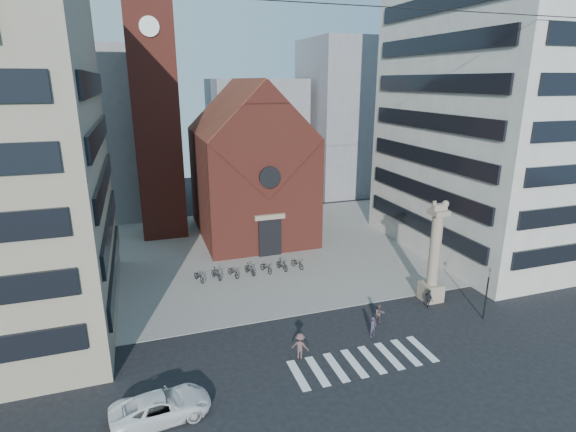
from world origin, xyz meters
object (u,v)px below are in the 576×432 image
(lion_column, at_px, (434,262))
(pedestrian_2, at_px, (429,299))
(pedestrian_0, at_px, (373,327))
(pedestrian_1, at_px, (379,314))
(white_car, at_px, (161,407))
(traffic_light, at_px, (487,292))
(scooter_0, at_px, (199,276))

(lion_column, height_order, pedestrian_2, lion_column)
(pedestrian_0, height_order, pedestrian_1, pedestrian_1)
(white_car, bearing_deg, lion_column, -78.80)
(lion_column, relative_size, traffic_light, 2.02)
(pedestrian_0, relative_size, pedestrian_1, 0.95)
(pedestrian_1, bearing_deg, pedestrian_0, -125.24)
(lion_column, bearing_deg, pedestrian_2, -131.72)
(pedestrian_2, bearing_deg, pedestrian_1, 98.87)
(lion_column, xyz_separation_m, traffic_light, (1.99, -4.00, -1.17))
(pedestrian_2, bearing_deg, pedestrian_0, 109.07)
(pedestrian_1, bearing_deg, lion_column, 25.89)
(pedestrian_1, xyz_separation_m, pedestrian_2, (5.03, 0.89, -0.00))
(white_car, xyz_separation_m, pedestrian_2, (21.35, 6.00, 0.06))
(lion_column, xyz_separation_m, scooter_0, (-18.02, 9.77, -2.91))
(traffic_light, distance_m, pedestrian_0, 9.51)
(pedestrian_2, bearing_deg, white_car, 104.52)
(traffic_light, xyz_separation_m, pedestrian_0, (-9.37, 0.52, -1.52))
(pedestrian_0, bearing_deg, white_car, 174.42)
(pedestrian_2, bearing_deg, lion_column, -42.91)
(pedestrian_2, height_order, scooter_0, pedestrian_2)
(white_car, bearing_deg, pedestrian_0, -82.80)
(traffic_light, bearing_deg, scooter_0, 145.46)
(white_car, height_order, pedestrian_0, pedestrian_0)
(traffic_light, relative_size, scooter_0, 2.28)
(white_car, bearing_deg, scooter_0, -20.89)
(pedestrian_0, xyz_separation_m, pedestrian_1, (1.34, 1.46, 0.04))
(traffic_light, relative_size, pedestrian_1, 2.66)
(scooter_0, bearing_deg, pedestrian_1, -64.28)
(lion_column, height_order, white_car, lion_column)
(pedestrian_1, distance_m, scooter_0, 16.82)
(traffic_light, bearing_deg, pedestrian_1, 166.17)
(traffic_light, xyz_separation_m, pedestrian_1, (-8.03, 1.98, -1.48))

